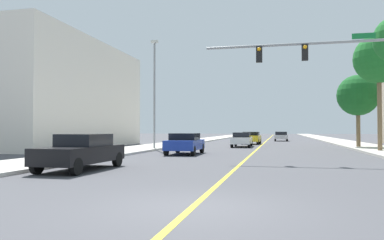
{
  "coord_description": "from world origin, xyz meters",
  "views": [
    {
      "loc": [
        1.81,
        -7.81,
        1.65
      ],
      "look_at": [
        -4.42,
        19.13,
        2.35
      ],
      "focal_mm": 35.37,
      "sensor_mm": 36.0,
      "label": 1
    }
  ],
  "objects": [
    {
      "name": "building_left_near",
      "position": [
        -20.69,
        23.9,
        4.87
      ],
      "size": [
        13.32,
        19.62,
        9.73
      ],
      "primitive_type": "cube",
      "color": "silver",
      "rests_on": "ground"
    },
    {
      "name": "palm_far",
      "position": [
        8.56,
        27.67,
        4.63
      ],
      "size": [
        3.59,
        3.59,
        6.31
      ],
      "color": "brown",
      "rests_on": "sidewalk_right"
    },
    {
      "name": "ground",
      "position": [
        0.0,
        42.0,
        0.0
      ],
      "size": [
        192.0,
        192.0,
        0.0
      ],
      "primitive_type": "plane",
      "color": "#47474C"
    },
    {
      "name": "car_silver",
      "position": [
        2.06,
        47.71,
        0.7
      ],
      "size": [
        1.86,
        4.05,
        1.33
      ],
      "rotation": [
        0.0,
        0.0,
        0.0
      ],
      "color": "#BCBCC1",
      "rests_on": "ground"
    },
    {
      "name": "street_lamp",
      "position": [
        -8.03,
        21.24,
        4.95
      ],
      "size": [
        0.56,
        0.28,
        8.74
      ],
      "color": "gray",
      "rests_on": "sidewalk_left"
    },
    {
      "name": "sidewalk_left",
      "position": [
        -9.47,
        42.0,
        0.07
      ],
      "size": [
        3.87,
        168.0,
        0.15
      ],
      "primitive_type": "cube",
      "color": "beige",
      "rests_on": "ground"
    },
    {
      "name": "car_yellow",
      "position": [
        -1.25,
        34.92,
        0.73
      ],
      "size": [
        2.06,
        3.91,
        1.39
      ],
      "rotation": [
        0.0,
        0.0,
        -0.04
      ],
      "color": "gold",
      "rests_on": "ground"
    },
    {
      "name": "lane_marking_center",
      "position": [
        0.0,
        42.0,
        0.0
      ],
      "size": [
        0.16,
        144.0,
        0.01
      ],
      "primitive_type": "cube",
      "color": "yellow",
      "rests_on": "ground"
    },
    {
      "name": "sidewalk_right",
      "position": [
        9.47,
        42.0,
        0.07
      ],
      "size": [
        3.87,
        168.0,
        0.15
      ],
      "primitive_type": "cube",
      "color": "#B2ADA3",
      "rests_on": "ground"
    },
    {
      "name": "car_blue",
      "position": [
        -4.33,
        16.66,
        0.74
      ],
      "size": [
        2.04,
        4.18,
        1.4
      ],
      "rotation": [
        0.0,
        0.0,
        0.02
      ],
      "color": "#1E389E",
      "rests_on": "ground"
    },
    {
      "name": "car_black",
      "position": [
        -6.08,
        6.25,
        0.76
      ],
      "size": [
        1.91,
        4.54,
        1.47
      ],
      "rotation": [
        0.0,
        0.0,
        3.12
      ],
      "color": "black",
      "rests_on": "ground"
    },
    {
      "name": "traffic_signal_mast",
      "position": [
        4.86,
        12.35,
        4.83
      ],
      "size": [
        10.05,
        0.36,
        6.36
      ],
      "color": "gray",
      "rests_on": "sidewalk_right"
    },
    {
      "name": "car_white",
      "position": [
        -1.62,
        27.99,
        0.71
      ],
      "size": [
        1.81,
        4.59,
        1.37
      ],
      "rotation": [
        0.0,
        0.0,
        0.01
      ],
      "color": "white",
      "rests_on": "ground"
    },
    {
      "name": "palm_mid",
      "position": [
        8.85,
        21.66,
        6.73
      ],
      "size": [
        3.56,
        3.56,
        8.41
      ],
      "color": "brown",
      "rests_on": "sidewalk_right"
    }
  ]
}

